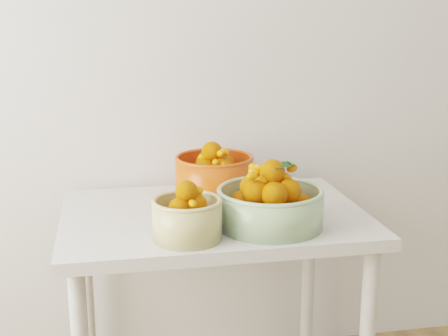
% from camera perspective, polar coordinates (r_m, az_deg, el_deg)
% --- Properties ---
extents(table, '(1.00, 0.70, 0.75)m').
position_cam_1_polar(table, '(2.11, -0.95, -6.54)').
color(table, silver).
rests_on(table, ground).
extents(bowl_cream, '(0.27, 0.27, 0.18)m').
position_cam_1_polar(bowl_cream, '(1.83, -3.36, -4.51)').
color(bowl_cream, tan).
rests_on(bowl_cream, table).
extents(bowl_green, '(0.41, 0.41, 0.21)m').
position_cam_1_polar(bowl_green, '(1.93, 4.22, -3.24)').
color(bowl_green, '#96BA87').
rests_on(bowl_green, table).
extents(bowl_orange, '(0.30, 0.30, 0.20)m').
position_cam_1_polar(bowl_orange, '(2.22, -0.89, -0.68)').
color(bowl_orange, red).
rests_on(bowl_orange, table).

